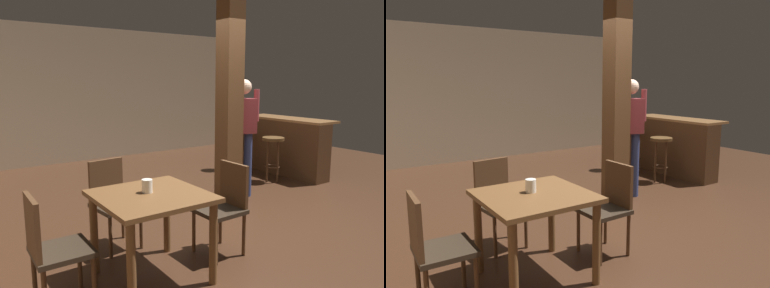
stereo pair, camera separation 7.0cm
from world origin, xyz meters
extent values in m
plane|color=#382114|center=(0.00, 0.00, 0.00)|extent=(10.80, 10.80, 0.00)
cube|color=gray|center=(0.00, 4.50, 1.40)|extent=(8.00, 0.10, 2.80)
cube|color=brown|center=(0.28, 0.60, 1.40)|extent=(0.28, 0.28, 2.80)
cube|color=brown|center=(-1.66, -0.67, 0.74)|extent=(0.89, 0.89, 0.04)
cylinder|color=brown|center=(-1.28, -0.29, 0.36)|extent=(0.07, 0.07, 0.72)
cylinder|color=brown|center=(-2.03, -0.29, 0.36)|extent=(0.07, 0.07, 0.72)
cylinder|color=brown|center=(-1.28, -1.04, 0.36)|extent=(0.07, 0.07, 0.72)
cylinder|color=brown|center=(-2.03, -1.04, 0.36)|extent=(0.07, 0.07, 0.72)
cube|color=#2D2319|center=(-0.89, -0.64, 0.45)|extent=(0.43, 0.43, 0.04)
cube|color=#4C301C|center=(-0.70, -0.63, 0.68)|extent=(0.05, 0.38, 0.45)
cylinder|color=#4C301C|center=(-1.06, -0.82, 0.23)|extent=(0.04, 0.04, 0.43)
cylinder|color=#4C301C|center=(-1.07, -0.47, 0.23)|extent=(0.04, 0.04, 0.43)
cylinder|color=#4C301C|center=(-0.71, -0.81, 0.23)|extent=(0.04, 0.04, 0.43)
cylinder|color=#4C301C|center=(-0.72, -0.46, 0.23)|extent=(0.04, 0.04, 0.43)
cube|color=#2D2319|center=(-1.66, 0.06, 0.45)|extent=(0.47, 0.47, 0.04)
cube|color=#4C301C|center=(-1.69, 0.25, 0.68)|extent=(0.38, 0.08, 0.45)
cylinder|color=#4C301C|center=(-1.47, -0.09, 0.23)|extent=(0.04, 0.04, 0.43)
cylinder|color=#4C301C|center=(-1.82, -0.13, 0.23)|extent=(0.04, 0.04, 0.43)
cylinder|color=#4C301C|center=(-1.51, 0.25, 0.23)|extent=(0.04, 0.04, 0.43)
cylinder|color=#4C301C|center=(-1.86, 0.21, 0.23)|extent=(0.04, 0.04, 0.43)
cube|color=#2D2319|center=(-2.41, -0.66, 0.45)|extent=(0.43, 0.43, 0.04)
cube|color=#4C301C|center=(-2.60, -0.66, 0.68)|extent=(0.04, 0.38, 0.45)
cylinder|color=#4C301C|center=(-2.23, -0.49, 0.23)|extent=(0.04, 0.04, 0.43)
cylinder|color=#4C301C|center=(-2.24, -0.84, 0.23)|extent=(0.04, 0.04, 0.43)
cylinder|color=#4C301C|center=(-2.58, -0.48, 0.23)|extent=(0.04, 0.04, 0.43)
cylinder|color=silver|center=(-1.66, -0.61, 0.82)|extent=(0.09, 0.09, 0.11)
cube|color=maroon|center=(0.57, 0.63, 1.20)|extent=(0.39, 0.31, 0.50)
sphere|color=beige|center=(0.57, 0.63, 1.61)|extent=(0.27, 0.27, 0.21)
cylinder|color=navy|center=(0.65, 0.60, 0.47)|extent=(0.15, 0.15, 0.95)
cylinder|color=navy|center=(0.50, 0.66, 0.47)|extent=(0.15, 0.15, 0.95)
cylinder|color=maroon|center=(0.76, 0.56, 1.35)|extent=(0.10, 0.10, 0.46)
cylinder|color=maroon|center=(0.39, 0.70, 1.35)|extent=(0.10, 0.10, 0.46)
cube|color=brown|center=(2.25, 1.25, 1.01)|extent=(0.56, 1.78, 0.04)
cube|color=#422816|center=(2.15, 1.25, 0.49)|extent=(0.36, 1.78, 0.99)
cylinder|color=#4C3319|center=(1.57, 0.97, 0.73)|extent=(0.37, 0.37, 0.05)
torus|color=#422816|center=(1.57, 0.97, 0.26)|extent=(0.26, 0.26, 0.02)
cylinder|color=#422816|center=(1.57, 1.09, 0.35)|extent=(0.03, 0.03, 0.71)
cylinder|color=#422816|center=(1.57, 0.85, 0.35)|extent=(0.03, 0.03, 0.71)
cylinder|color=#422816|center=(1.69, 0.97, 0.35)|extent=(0.03, 0.03, 0.71)
cylinder|color=#422816|center=(1.45, 0.97, 0.35)|extent=(0.03, 0.03, 0.71)
cylinder|color=#4C3319|center=(1.64, 1.68, 0.77)|extent=(0.33, 0.33, 0.05)
torus|color=#422816|center=(1.64, 1.68, 0.27)|extent=(0.23, 0.23, 0.02)
cylinder|color=#422816|center=(1.64, 1.79, 0.37)|extent=(0.03, 0.03, 0.75)
cylinder|color=#422816|center=(1.64, 1.57, 0.37)|extent=(0.03, 0.03, 0.75)
cylinder|color=#422816|center=(1.75, 1.68, 0.37)|extent=(0.03, 0.03, 0.75)
cylinder|color=#422816|center=(1.53, 1.68, 0.37)|extent=(0.03, 0.03, 0.75)
cylinder|color=#4C3319|center=(1.51, 2.07, 0.78)|extent=(0.32, 0.32, 0.05)
torus|color=#4C301C|center=(1.51, 2.07, 0.27)|extent=(0.23, 0.23, 0.02)
cylinder|color=#4C301C|center=(1.51, 2.18, 0.38)|extent=(0.03, 0.03, 0.75)
cylinder|color=#4C301C|center=(1.51, 1.97, 0.38)|extent=(0.03, 0.03, 0.75)
cylinder|color=#4C301C|center=(1.61, 2.07, 0.38)|extent=(0.03, 0.03, 0.75)
cylinder|color=#4C301C|center=(1.40, 2.07, 0.38)|extent=(0.03, 0.03, 0.75)
camera|label=1|loc=(-3.10, -3.36, 1.70)|focal=35.00mm
camera|label=2|loc=(-3.05, -3.39, 1.70)|focal=35.00mm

